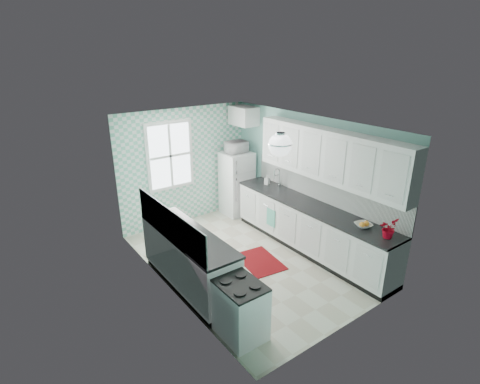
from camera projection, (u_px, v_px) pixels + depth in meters
floor at (246, 261)px, 6.85m from camera, size 3.00×4.40×0.02m
ceiling at (247, 123)px, 5.94m from camera, size 3.00×4.40×0.02m
wall_back at (185, 166)px, 8.06m from camera, size 3.00×0.02×2.50m
wall_front at (351, 249)px, 4.73m from camera, size 3.00×0.02×2.50m
wall_left at (165, 219)px, 5.56m from camera, size 0.02×4.40×2.50m
wall_right at (309, 180)px, 7.22m from camera, size 0.02×4.40×2.50m
accent_wall at (185, 166)px, 8.04m from camera, size 3.00×0.01×2.50m
window at (170, 156)px, 7.72m from camera, size 1.04×0.05×1.44m
backsplash_right at (323, 188)px, 6.93m from camera, size 0.02×3.60×0.51m
backsplash_left at (169, 224)px, 5.54m from camera, size 0.02×2.15×0.51m
upper_cabinets_right at (329, 155)px, 6.44m from camera, size 0.33×3.20×0.90m
upper_cabinet_fridge at (244, 116)px, 8.13m from camera, size 0.40×0.74×0.40m
ceiling_light at (280, 145)px, 5.40m from camera, size 0.34×0.34×0.35m
base_cabinets_right at (310, 229)px, 7.04m from camera, size 0.60×3.60×0.90m
countertop_right at (311, 206)px, 6.86m from camera, size 0.63×3.60×0.04m
base_cabinets_left at (189, 261)px, 5.96m from camera, size 0.60×2.15×0.90m
countertop_left at (188, 235)px, 5.80m from camera, size 0.63×2.15×0.04m
fridge at (237, 183)px, 8.57m from camera, size 0.63×0.63×1.46m
stove at (240, 309)px, 4.93m from camera, size 0.53×0.66×0.79m
sink at (273, 188)px, 7.68m from camera, size 0.45×0.38×0.53m
rug at (260, 261)px, 6.79m from camera, size 0.76×0.99×0.01m
dish_towel at (271, 218)px, 7.43m from camera, size 0.08×0.24×0.36m
fruit_bowl at (363, 225)px, 6.00m from camera, size 0.32×0.32×0.07m
potted_plant at (388, 228)px, 5.63m from camera, size 0.33×0.30×0.30m
soap_bottle at (267, 180)px, 7.85m from camera, size 0.12×0.12×0.21m
microwave at (237, 147)px, 8.26m from camera, size 0.47×0.33×0.26m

